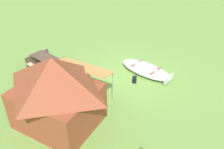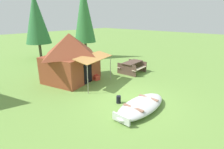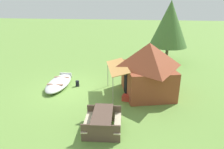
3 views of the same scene
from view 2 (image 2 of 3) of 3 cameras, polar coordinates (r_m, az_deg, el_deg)
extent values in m
plane|color=#6C9642|center=(8.63, 5.68, -8.13)|extent=(80.00, 80.00, 0.00)
ellipsoid|color=silver|center=(7.71, 9.41, -9.99)|extent=(3.00, 1.26, 0.41)
ellipsoid|color=#454546|center=(7.70, 9.42, -9.78)|extent=(2.76, 1.11, 0.15)
cube|color=#91614C|center=(8.11, 11.73, -7.39)|extent=(0.15, 0.94, 0.04)
cube|color=#91614C|center=(7.19, 6.90, -10.62)|extent=(0.15, 0.94, 0.04)
cube|color=silver|center=(6.72, 2.98, -14.17)|extent=(0.09, 0.79, 0.31)
cube|color=brown|center=(11.19, -13.06, 2.14)|extent=(3.41, 3.08, 1.60)
pyramid|color=brown|center=(10.89, -13.61, 9.50)|extent=(3.68, 3.33, 1.30)
cube|color=black|center=(10.48, -7.83, 0.62)|extent=(0.75, 0.21, 1.28)
cube|color=#CA8E49|center=(9.97, -5.89, 5.62)|extent=(2.76, 1.52, 0.23)
cylinder|color=gray|center=(11.01, -0.50, 2.14)|extent=(0.04, 0.04, 1.52)
cylinder|color=gray|center=(9.04, -7.88, -1.70)|extent=(0.04, 0.04, 1.52)
cube|color=brown|center=(12.49, 6.61, 4.03)|extent=(1.69, 0.88, 0.04)
cube|color=beige|center=(12.90, 4.24, 2.95)|extent=(1.66, 0.36, 0.04)
cube|color=beige|center=(12.28, 8.99, 1.99)|extent=(1.66, 0.36, 0.04)
cube|color=brown|center=(13.19, 8.21, 2.96)|extent=(0.15, 1.49, 0.75)
cube|color=brown|center=(12.00, 4.71, 1.54)|extent=(0.15, 1.49, 0.75)
cube|color=#BC3527|center=(11.24, -5.36, -0.86)|extent=(0.46, 0.62, 0.30)
cylinder|color=black|center=(8.21, 2.14, -8.11)|extent=(0.30, 0.30, 0.35)
cylinder|color=brown|center=(17.53, -8.51, 7.99)|extent=(0.25, 0.25, 1.49)
cone|color=#33783B|center=(17.26, -9.07, 19.19)|extent=(2.02, 2.02, 5.33)
cylinder|color=#4A3F31|center=(18.08, -22.21, 7.08)|extent=(0.24, 0.24, 1.45)
cone|color=#2F723C|center=(17.81, -23.39, 16.43)|extent=(2.26, 2.26, 4.48)
camera|label=1|loc=(12.95, -54.08, 24.39)|focal=38.24mm
camera|label=3|loc=(18.92, 17.26, 21.62)|focal=33.21mm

